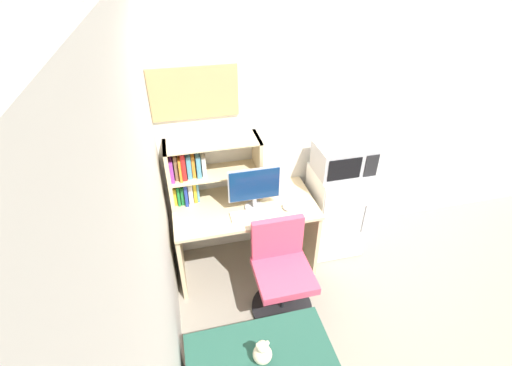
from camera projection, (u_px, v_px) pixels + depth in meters
The scene contains 12 objects.
wall_back at pixel (366, 120), 3.51m from camera, with size 6.40×0.04×2.60m, color silver.
wall_left at pixel (156, 289), 1.81m from camera, with size 0.04×4.40×2.60m, color silver.
desk at pixel (245, 224), 3.40m from camera, with size 1.29×0.68×0.76m.
hutch_bookshelf at pixel (199, 170), 3.19m from camera, with size 0.83×0.30×0.58m.
monitor at pixel (254, 187), 3.11m from camera, with size 0.46×0.18×0.41m.
keyboard at pixel (254, 214), 3.14m from camera, with size 0.41×0.13×0.02m, color silver.
computer_mouse at pixel (286, 207), 3.22m from camera, with size 0.05×0.10×0.04m, color silver.
mini_fridge at pixel (336, 210), 3.67m from camera, with size 0.52×0.49×0.95m.
microwave at pixel (344, 159), 3.33m from camera, with size 0.52×0.36×0.27m.
desk_chair at pixel (281, 275), 3.08m from camera, with size 0.54×0.54×0.87m.
teddy_bear at pixel (262, 353), 2.38m from camera, with size 0.13×0.13×0.20m.
wall_corkboard at pixel (194, 93), 2.92m from camera, with size 0.72×0.02×0.44m, color tan.
Camera 1 is at (-1.41, -2.88, 2.76)m, focal length 25.23 mm.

